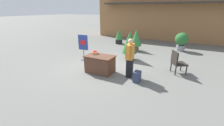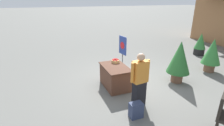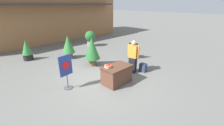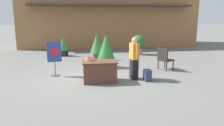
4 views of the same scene
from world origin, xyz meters
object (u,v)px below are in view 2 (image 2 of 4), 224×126
display_table (115,77)px  apple_basket (115,61)px  potted_plant_far_right (179,59)px  potted_plant_near_left (200,44)px  poster_board (123,50)px  backpack (136,110)px  potted_plant_near_right (212,53)px  person_visitor (140,80)px

display_table → apple_basket: bearing=156.3°
apple_basket → potted_plant_far_right: potted_plant_far_right is taller
display_table → potted_plant_near_left: 6.02m
display_table → potted_plant_far_right: 2.41m
poster_board → display_table: bearing=50.7°
apple_basket → potted_plant_far_right: bearing=68.3°
backpack → potted_plant_near_right: 4.74m
apple_basket → potted_plant_near_right: bearing=82.3°
person_visitor → poster_board: bearing=-24.1°
person_visitor → potted_plant_near_left: bearing=-69.0°
backpack → person_visitor: bearing=143.6°
poster_board → potted_plant_far_right: potted_plant_far_right is taller
display_table → apple_basket: size_ratio=4.34×
backpack → poster_board: (-3.50, 1.21, 0.55)m
person_visitor → potted_plant_far_right: person_visitor is taller
apple_basket → potted_plant_near_left: size_ratio=0.24×
poster_board → person_visitor: bearing=66.4°
poster_board → potted_plant_near_right: 3.75m
display_table → potted_plant_near_left: size_ratio=1.05×
apple_basket → potted_plant_far_right: (0.85, 2.14, 0.08)m
potted_plant_near_right → potted_plant_near_left: size_ratio=1.19×
display_table → backpack: size_ratio=3.01×
display_table → apple_basket: 0.60m
display_table → potted_plant_near_right: potted_plant_near_right is taller
potted_plant_far_right → poster_board: bearing=-151.0°
potted_plant_near_right → display_table: bearing=-92.7°
display_table → poster_board: size_ratio=0.91×
apple_basket → poster_board: 1.64m
backpack → potted_plant_far_right: size_ratio=0.27×
backpack → poster_board: 3.74m
backpack → poster_board: size_ratio=0.30×
apple_basket → potted_plant_near_right: size_ratio=0.20×
potted_plant_far_right → apple_basket: bearing=-111.7°
potted_plant_near_left → poster_board: bearing=-89.8°
potted_plant_near_left → person_visitor: bearing=-61.1°
backpack → potted_plant_far_right: potted_plant_far_right is taller
person_visitor → potted_plant_near_right: person_visitor is taller
display_table → person_visitor: bearing=7.9°
potted_plant_near_right → potted_plant_near_left: (-1.94, 1.47, -0.21)m
person_visitor → backpack: (0.44, -0.33, -0.61)m
apple_basket → potted_plant_near_left: (-1.38, 5.60, -0.22)m
display_table → potted_plant_near_right: size_ratio=0.89×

